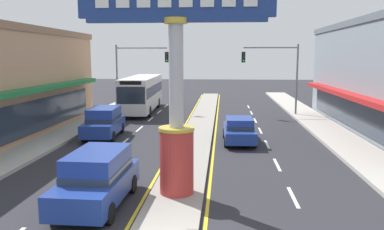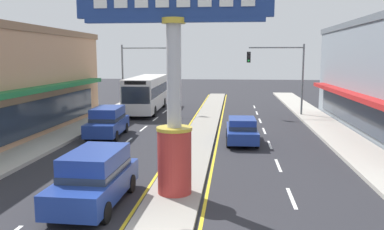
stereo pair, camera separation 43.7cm
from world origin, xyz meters
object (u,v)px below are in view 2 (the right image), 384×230
Objects in this scene: suv_near_right_lane at (108,122)px; sedan_mid_left_lane at (242,130)px; district_sign at (174,85)px; traffic_light_right_side at (282,67)px; traffic_light_left_side at (141,66)px; suv_far_right_lane at (95,177)px; bus_near_left_lane at (147,92)px.

suv_near_right_lane reaches higher than sedan_mid_left_lane.
district_sign is 1.29× the size of traffic_light_right_side.
traffic_light_left_side is 1.34× the size of suv_far_right_lane.
suv_far_right_lane is 23.69m from bus_near_left_lane.
traffic_light_right_side is 1.32× the size of suv_near_right_lane.
traffic_light_left_side is (-6.23, 21.26, 0.11)m from district_sign.
bus_near_left_lane is (0.01, 11.95, 0.88)m from suv_near_right_lane.
traffic_light_right_side is 23.57m from suv_far_right_lane.
bus_near_left_lane is 2.60× the size of sedan_mid_left_lane.
suv_near_right_lane is at bearing 119.71° from district_sign.
suv_far_right_lane is 0.41× the size of bus_near_left_lane.
traffic_light_right_side reaches higher than suv_near_right_lane.
district_sign is at bearing 21.82° from suv_far_right_lane.
bus_near_left_lane is at bearing 171.37° from traffic_light_right_side.
suv_near_right_lane is 0.42× the size of bus_near_left_lane.
traffic_light_right_side is at bearing -3.34° from traffic_light_left_side.
traffic_light_right_side is (12.46, -0.73, 0.00)m from traffic_light_left_side.
suv_far_right_lane reaches higher than sedan_mid_left_lane.
district_sign is 12.42m from suv_near_right_lane.
suv_far_right_lane is at bearing -112.35° from traffic_light_right_side.
suv_near_right_lane is (-5.95, 10.43, -3.16)m from district_sign.
district_sign is 0.71× the size of bus_near_left_lane.
bus_near_left_lane is at bearing 89.98° from suv_near_right_lane.
traffic_light_right_side is at bearing -8.63° from bus_near_left_lane.
district_sign is at bearing -105.73° from sedan_mid_left_lane.
traffic_light_left_side is 1.43× the size of sedan_mid_left_lane.
district_sign reaches higher than traffic_light_right_side.
bus_near_left_lane is (-12.18, 1.85, -2.38)m from traffic_light_right_side.
suv_near_right_lane is (0.28, -10.83, -3.26)m from traffic_light_left_side.
suv_near_right_lane and suv_far_right_lane have the same top height.
district_sign is at bearing -60.29° from suv_near_right_lane.
bus_near_left_lane is at bearing 98.01° from suv_far_right_lane.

